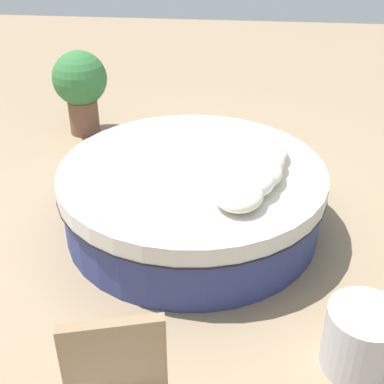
{
  "coord_description": "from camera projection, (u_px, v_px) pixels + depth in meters",
  "views": [
    {
      "loc": [
        3.95,
        0.41,
        2.78
      ],
      "look_at": [
        0.0,
        0.0,
        0.37
      ],
      "focal_mm": 48.94,
      "sensor_mm": 36.0,
      "label": 1
    }
  ],
  "objects": [
    {
      "name": "ground_plane",
      "position": [
        192.0,
        226.0,
        4.84
      ],
      "size": [
        16.0,
        16.0,
        0.0
      ],
      "primitive_type": "plane",
      "color": "#9E8466"
    },
    {
      "name": "throw_pillow_2",
      "position": [
        260.0,
        171.0,
        4.27
      ],
      "size": [
        0.48,
        0.38,
        0.18
      ],
      "primitive_type": "ellipsoid",
      "color": "beige",
      "rests_on": "round_bed"
    },
    {
      "name": "planter",
      "position": [
        80.0,
        85.0,
        6.28
      ],
      "size": [
        0.65,
        0.65,
        1.03
      ],
      "color": "brown",
      "rests_on": "ground_plane"
    },
    {
      "name": "throw_pillow_1",
      "position": [
        252.0,
        180.0,
        4.12
      ],
      "size": [
        0.42,
        0.37,
        0.21
      ],
      "primitive_type": "ellipsoid",
      "color": "white",
      "rests_on": "round_bed"
    },
    {
      "name": "side_table",
      "position": [
        362.0,
        339.0,
        3.36
      ],
      "size": [
        0.49,
        0.49,
        0.46
      ],
      "primitive_type": "cylinder",
      "color": "#B7B7BC",
      "rests_on": "ground_plane"
    },
    {
      "name": "throw_pillow_4",
      "position": [
        266.0,
        151.0,
        4.62
      ],
      "size": [
        0.51,
        0.38,
        0.15
      ],
      "primitive_type": "ellipsoid",
      "color": "silver",
      "rests_on": "round_bed"
    },
    {
      "name": "round_bed",
      "position": [
        192.0,
        197.0,
        4.67
      ],
      "size": [
        2.34,
        2.34,
        0.61
      ],
      "color": "navy",
      "rests_on": "ground_plane"
    },
    {
      "name": "throw_pillow_3",
      "position": [
        263.0,
        161.0,
        4.43
      ],
      "size": [
        0.41,
        0.37,
        0.18
      ],
      "primitive_type": "ellipsoid",
      "color": "beige",
      "rests_on": "round_bed"
    },
    {
      "name": "throw_pillow_0",
      "position": [
        238.0,
        194.0,
        3.98
      ],
      "size": [
        0.47,
        0.39,
        0.17
      ],
      "primitive_type": "ellipsoid",
      "color": "beige",
      "rests_on": "round_bed"
    }
  ]
}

